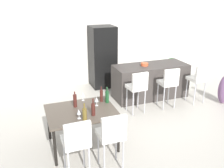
{
  "coord_description": "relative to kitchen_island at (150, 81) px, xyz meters",
  "views": [
    {
      "loc": [
        -2.71,
        -4.63,
        2.81
      ],
      "look_at": [
        -0.94,
        0.24,
        0.85
      ],
      "focal_mm": 39.9,
      "sensor_mm": 36.0,
      "label": 1
    }
  ],
  "objects": [
    {
      "name": "wine_bottle_corner",
      "position": [
        -2.36,
        -2.03,
        0.4
      ],
      "size": [
        0.08,
        0.08,
        0.32
      ],
      "color": "brown",
      "rests_on": "dining_table"
    },
    {
      "name": "dining_chair_far",
      "position": [
        -2.05,
        -2.52,
        0.24
      ],
      "size": [
        0.4,
        0.4,
        1.05
      ],
      "color": "white",
      "rests_on": "ground_plane"
    },
    {
      "name": "wine_bottle_left",
      "position": [
        -1.77,
        -1.49,
        0.4
      ],
      "size": [
        0.07,
        0.07,
        0.32
      ],
      "color": "#194723",
      "rests_on": "dining_table"
    },
    {
      "name": "wine_glass_end",
      "position": [
        -2.0,
        -1.55,
        0.4
      ],
      "size": [
        0.07,
        0.07,
        0.17
      ],
      "color": "silver",
      "rests_on": "dining_table"
    },
    {
      "name": "dining_chair_near",
      "position": [
        -2.61,
        -2.52,
        0.24
      ],
      "size": [
        0.41,
        0.41,
        1.05
      ],
      "color": "white",
      "rests_on": "ground_plane"
    },
    {
      "name": "kitchen_island",
      "position": [
        0.0,
        0.0,
        0.0
      ],
      "size": [
        2.02,
        0.8,
        0.92
      ],
      "primitive_type": "cube",
      "color": "#383330",
      "rests_on": "ground_plane"
    },
    {
      "name": "wine_glass_far",
      "position": [
        -2.19,
        -1.22,
        0.4
      ],
      "size": [
        0.07,
        0.07,
        0.17
      ],
      "color": "silver",
      "rests_on": "dining_table"
    },
    {
      "name": "bar_chair_right",
      "position": [
        0.97,
        -0.78,
        0.24
      ],
      "size": [
        0.43,
        0.43,
        1.05
      ],
      "color": "white",
      "rests_on": "ground_plane"
    },
    {
      "name": "wine_glass_inner",
      "position": [
        -2.44,
        -1.94,
        0.4
      ],
      "size": [
        0.07,
        0.07,
        0.17
      ],
      "color": "silver",
      "rests_on": "dining_table"
    },
    {
      "name": "bar_chair_left",
      "position": [
        -0.77,
        -0.78,
        0.24
      ],
      "size": [
        0.43,
        0.43,
        1.05
      ],
      "color": "white",
      "rests_on": "ground_plane"
    },
    {
      "name": "bar_chair_middle",
      "position": [
        0.08,
        -0.78,
        0.24
      ],
      "size": [
        0.41,
        0.41,
        1.05
      ],
      "color": "white",
      "rests_on": "ground_plane"
    },
    {
      "name": "potted_plant",
      "position": [
        1.51,
        1.26,
        -0.06
      ],
      "size": [
        0.47,
        0.47,
        0.67
      ],
      "color": "#38383D",
      "rests_on": "ground_plane"
    },
    {
      "name": "back_wall",
      "position": [
        -0.49,
        1.71,
        0.99
      ],
      "size": [
        10.0,
        0.12,
        2.9
      ],
      "primitive_type": "cube",
      "color": "silver",
      "rests_on": "ground_plane"
    },
    {
      "name": "dining_table",
      "position": [
        -2.33,
        -1.66,
        0.21
      ],
      "size": [
        1.26,
        1.0,
        0.74
      ],
      "color": "#4C4238",
      "rests_on": "ground_plane"
    },
    {
      "name": "ground_plane",
      "position": [
        -0.49,
        -1.07,
        -0.46
      ],
      "size": [
        10.0,
        10.0,
        0.0
      ],
      "primitive_type": "plane",
      "color": "#ADA89E"
    },
    {
      "name": "floor_vase",
      "position": [
        1.6,
        -1.07,
        -0.06
      ],
      "size": [
        0.3,
        0.3,
        0.94
      ],
      "color": "#704C75",
      "rests_on": "ground_plane"
    },
    {
      "name": "fruit_bowl",
      "position": [
        -0.19,
        0.01,
        0.5
      ],
      "size": [
        0.2,
        0.2,
        0.07
      ],
      "primitive_type": "cylinder",
      "color": "#C6512D",
      "rests_on": "kitchen_island"
    },
    {
      "name": "wine_bottle_middle",
      "position": [
        -2.17,
        -1.91,
        0.4
      ],
      "size": [
        0.07,
        0.07,
        0.32
      ],
      "color": "#471E19",
      "rests_on": "dining_table"
    },
    {
      "name": "wine_bottle_right",
      "position": [
        -2.4,
        -1.47,
        0.41
      ],
      "size": [
        0.07,
        0.07,
        0.31
      ],
      "color": "#471E19",
      "rests_on": "dining_table"
    },
    {
      "name": "wine_bottle_near",
      "position": [
        -1.86,
        -1.4,
        0.41
      ],
      "size": [
        0.06,
        0.06,
        0.31
      ],
      "color": "#471E19",
      "rests_on": "dining_table"
    },
    {
      "name": "refrigerator",
      "position": [
        -0.96,
        1.27,
        0.46
      ],
      "size": [
        0.72,
        0.68,
        1.84
      ],
      "primitive_type": "cube",
      "color": "black",
      "rests_on": "ground_plane"
    }
  ]
}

